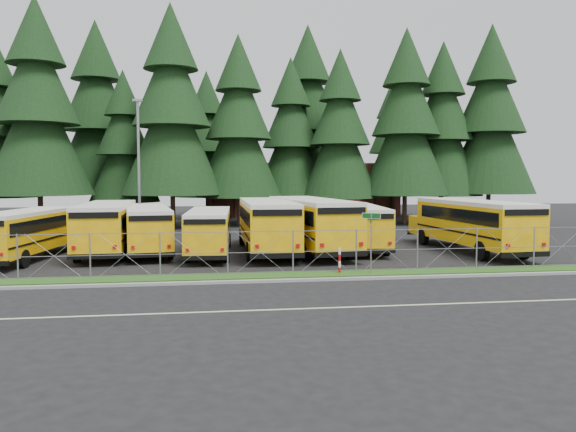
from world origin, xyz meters
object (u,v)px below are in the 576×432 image
object	(u,v)px
bus_6	(359,227)
light_standard	(139,162)
bus_3	(209,232)
bus_5	(309,225)
striped_bollard	(340,261)
street_sign	(371,230)
bus_4	(267,227)
bus_0	(28,235)
bus_2	(147,230)
bus_east	(470,226)
bus_1	(108,228)

from	to	relation	value
bus_6	light_standard	size ratio (longest dim) A/B	1.01
bus_3	bus_5	distance (m)	5.88
bus_5	striped_bollard	xyz separation A→B (m)	(0.01, -7.65, -0.98)
street_sign	striped_bollard	distance (m)	2.02
bus_5	light_standard	size ratio (longest dim) A/B	1.19
bus_4	bus_6	size ratio (longest dim) A/B	1.14
bus_4	street_sign	xyz separation A→B (m)	(3.93, -7.91, 0.49)
bus_4	light_standard	distance (m)	13.93
bus_0	bus_5	size ratio (longest dim) A/B	0.84
bus_2	striped_bollard	bearing A→B (deg)	-50.16
bus_east	light_standard	distance (m)	23.83
bus_0	bus_6	distance (m)	18.85
bus_0	light_standard	size ratio (longest dim) A/B	1.00
bus_5	bus_east	size ratio (longest dim) A/B	1.03
street_sign	light_standard	distance (m)	22.33
bus_1	bus_5	world-z (taller)	bus_5
bus_0	striped_bollard	world-z (taller)	bus_0
bus_6	bus_4	bearing A→B (deg)	-165.17
bus_4	bus_east	bearing A→B (deg)	-6.00
bus_2	bus_4	distance (m)	6.96
bus_1	bus_3	bearing A→B (deg)	-16.56
bus_2	bus_6	distance (m)	12.71
bus_1	bus_5	distance (m)	11.70
bus_0	bus_6	size ratio (longest dim) A/B	0.99
street_sign	bus_2	bearing A→B (deg)	140.61
striped_bollard	light_standard	world-z (taller)	light_standard
bus_4	bus_6	world-z (taller)	bus_4
bus_1	striped_bollard	world-z (taller)	bus_1
bus_0	bus_2	distance (m)	6.31
bus_4	street_sign	size ratio (longest dim) A/B	4.18
bus_3	bus_2	bearing A→B (deg)	161.27
bus_1	light_standard	size ratio (longest dim) A/B	1.10
bus_3	bus_6	bearing A→B (deg)	11.42
bus_0	bus_east	xyz separation A→B (m)	(24.93, -0.56, 0.20)
bus_1	light_standard	xyz separation A→B (m)	(0.73, 9.39, 4.03)
bus_2	bus_1	bearing A→B (deg)	171.51
bus_0	bus_2	bearing A→B (deg)	23.96
bus_5	bus_east	bearing A→B (deg)	-14.91
bus_1	bus_2	distance (m)	2.25
bus_east	street_sign	distance (m)	10.39
striped_bollard	bus_east	bearing A→B (deg)	33.58
striped_bollard	bus_1	bearing A→B (deg)	143.65
bus_3	light_standard	xyz separation A→B (m)	(-5.08, 10.84, 4.21)
bus_0	bus_4	world-z (taller)	bus_4
bus_east	striped_bollard	world-z (taller)	bus_east
bus_6	street_sign	world-z (taller)	street_sign
bus_2	bus_east	bearing A→B (deg)	-14.90
bus_1	bus_6	xyz separation A→B (m)	(14.96, -0.12, -0.12)
bus_0	striped_bollard	bearing A→B (deg)	-15.89
bus_0	bus_4	distance (m)	12.98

